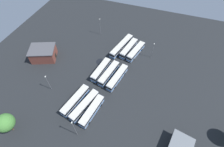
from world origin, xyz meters
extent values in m
plane|color=black|center=(0.00, 0.00, 0.00)|extent=(114.69, 114.69, 0.00)
cube|color=silver|center=(-17.33, -0.11, 1.78)|extent=(12.34, 4.46, 2.96)
cube|color=beige|center=(-17.33, -0.11, 3.33)|extent=(11.83, 4.18, 0.14)
cube|color=black|center=(-17.33, -0.11, 2.25)|extent=(12.40, 4.50, 0.95)
cube|color=#1E56A8|center=(-17.33, -0.11, 0.95)|extent=(12.40, 4.50, 0.59)
cube|color=black|center=(-11.35, -1.14, 2.35)|extent=(0.40, 1.98, 1.09)
cylinder|color=black|center=(-13.44, 0.36, 0.50)|extent=(1.04, 0.46, 1.00)
cylinder|color=black|center=(-13.82, -1.85, 0.50)|extent=(1.04, 0.46, 1.00)
cylinder|color=black|center=(-20.83, 1.63, 0.50)|extent=(1.04, 0.46, 1.00)
cylinder|color=black|center=(-21.21, -0.58, 0.50)|extent=(1.04, 0.46, 1.00)
cube|color=silver|center=(-16.33, 3.16, 1.78)|extent=(13.24, 5.79, 2.96)
cube|color=beige|center=(-16.33, 3.16, 3.33)|extent=(12.69, 5.47, 0.14)
cube|color=black|center=(-16.33, 3.16, 2.25)|extent=(13.32, 5.85, 0.95)
cube|color=#1E56A8|center=(-16.33, 3.16, 0.95)|extent=(13.32, 5.85, 0.59)
cube|color=black|center=(-10.02, 1.43, 2.35)|extent=(0.59, 1.95, 1.09)
cylinder|color=black|center=(-12.13, 3.17, 0.50)|extent=(1.04, 0.55, 1.00)
cylinder|color=black|center=(-12.72, 1.01, 0.50)|extent=(1.04, 0.55, 1.00)
cylinder|color=black|center=(-19.95, 5.31, 0.50)|extent=(1.04, 0.55, 1.00)
cylinder|color=black|center=(-20.54, 3.14, 0.50)|extent=(1.04, 0.55, 1.00)
cube|color=silver|center=(-15.57, 7.12, 1.78)|extent=(13.15, 5.27, 2.96)
cube|color=beige|center=(-15.57, 7.12, 3.33)|extent=(12.60, 4.97, 0.14)
cube|color=black|center=(-15.57, 7.12, 2.25)|extent=(13.22, 5.32, 0.95)
cube|color=#1E56A8|center=(-15.57, 7.12, 0.95)|extent=(13.22, 5.32, 0.59)
cube|color=black|center=(-9.25, 5.67, 2.35)|extent=(0.51, 1.97, 1.09)
cylinder|color=black|center=(-11.41, 7.31, 0.50)|extent=(1.04, 0.52, 1.00)
cylinder|color=black|center=(-11.91, 5.12, 0.50)|extent=(1.04, 0.52, 1.00)
cylinder|color=black|center=(-19.22, 9.11, 0.50)|extent=(1.04, 0.52, 1.00)
cylinder|color=black|center=(-19.72, 6.92, 0.50)|extent=(1.04, 0.52, 1.00)
cube|color=silver|center=(-0.91, -3.75, 1.78)|extent=(13.01, 5.04, 2.96)
cube|color=beige|center=(-0.91, -3.75, 3.33)|extent=(12.47, 4.75, 0.14)
cube|color=black|center=(-0.91, -3.75, 2.25)|extent=(13.08, 5.09, 0.95)
cube|color=#1E56A8|center=(-0.91, -3.75, 0.95)|extent=(13.08, 5.09, 0.59)
cube|color=black|center=(5.35, -5.08, 2.35)|extent=(0.47, 1.97, 1.09)
cylinder|color=black|center=(3.20, -3.47, 0.50)|extent=(1.04, 0.50, 1.00)
cylinder|color=black|center=(2.73, -5.67, 0.50)|extent=(1.04, 0.50, 1.00)
cylinder|color=black|center=(-4.55, -1.83, 0.50)|extent=(1.04, 0.50, 1.00)
cylinder|color=black|center=(-5.02, -4.02, 0.50)|extent=(1.04, 0.50, 1.00)
cube|color=silver|center=(-0.08, 0.13, 1.78)|extent=(12.76, 4.90, 2.96)
cube|color=beige|center=(-0.08, 0.13, 3.33)|extent=(12.23, 4.61, 0.14)
cube|color=black|center=(-0.08, 0.13, 2.25)|extent=(12.83, 4.95, 0.95)
cube|color=#1E56A8|center=(-0.08, 0.13, 0.95)|extent=(12.83, 4.95, 0.59)
cube|color=black|center=(6.07, -1.12, 2.35)|extent=(0.46, 1.97, 1.09)
cylinder|color=black|center=(3.95, 0.46, 0.50)|extent=(1.04, 0.49, 1.00)
cylinder|color=black|center=(3.50, -1.74, 0.50)|extent=(1.04, 0.49, 1.00)
cylinder|color=black|center=(-3.66, 2.01, 0.50)|extent=(1.04, 0.49, 1.00)
cylinder|color=black|center=(-4.10, -0.19, 0.50)|extent=(1.04, 0.49, 1.00)
cube|color=silver|center=(0.57, 3.84, 1.78)|extent=(12.14, 4.33, 2.96)
cube|color=beige|center=(0.57, 3.84, 3.33)|extent=(11.64, 4.06, 0.14)
cube|color=black|center=(0.57, 3.84, 2.25)|extent=(12.21, 4.38, 0.95)
cube|color=#1E56A8|center=(0.57, 3.84, 0.95)|extent=(12.21, 4.38, 0.59)
cube|color=black|center=(6.46, 2.88, 2.35)|extent=(0.38, 1.99, 1.09)
cylinder|color=black|center=(4.40, 4.36, 0.50)|extent=(1.04, 0.46, 1.00)
cylinder|color=black|center=(4.03, 2.14, 0.50)|extent=(1.04, 0.46, 1.00)
cylinder|color=black|center=(-2.89, 5.55, 0.50)|extent=(1.04, 0.46, 1.00)
cylinder|color=black|center=(-3.25, 3.33, 0.50)|extent=(1.04, 0.46, 1.00)
cube|color=silver|center=(15.86, -6.92, 1.78)|extent=(12.34, 5.60, 2.96)
cube|color=beige|center=(15.86, -6.92, 3.33)|extent=(11.82, 5.28, 0.14)
cube|color=black|center=(15.86, -6.92, 2.25)|extent=(12.41, 5.65, 0.95)
cube|color=#1E56A8|center=(15.86, -6.92, 0.95)|extent=(12.41, 5.65, 0.59)
cube|color=black|center=(21.71, -8.54, 2.35)|extent=(0.59, 1.95, 1.09)
cylinder|color=black|center=(19.78, -6.84, 0.50)|extent=(1.04, 0.56, 1.00)
cylinder|color=black|center=(19.18, -9.01, 0.50)|extent=(1.04, 0.56, 1.00)
cylinder|color=black|center=(12.54, -4.83, 0.50)|extent=(1.04, 0.56, 1.00)
cylinder|color=black|center=(11.94, -7.00, 0.50)|extent=(1.04, 0.56, 1.00)
cube|color=silver|center=(16.69, -3.40, 1.78)|extent=(12.80, 5.19, 2.96)
cube|color=beige|center=(16.69, -3.40, 3.33)|extent=(12.26, 4.89, 0.14)
cube|color=black|center=(16.69, -3.40, 2.25)|extent=(12.87, 5.24, 0.95)
cube|color=#1E56A8|center=(16.69, -3.40, 0.95)|extent=(12.87, 5.24, 0.59)
cube|color=black|center=(22.83, -4.80, 2.35)|extent=(0.51, 1.97, 1.09)
cylinder|color=black|center=(20.74, -3.17, 0.50)|extent=(1.04, 0.52, 1.00)
cylinder|color=black|center=(20.23, -5.36, 0.50)|extent=(1.04, 0.52, 1.00)
cylinder|color=black|center=(13.14, -1.43, 0.50)|extent=(1.04, 0.52, 1.00)
cylinder|color=black|center=(12.64, -3.62, 0.50)|extent=(1.04, 0.52, 1.00)
cube|color=silver|center=(17.12, 0.20, 1.78)|extent=(16.14, 6.52, 2.96)
cube|color=beige|center=(17.12, 0.20, 3.33)|extent=(15.47, 6.16, 0.14)
cube|color=black|center=(17.12, 0.20, 2.25)|extent=(16.23, 6.57, 0.95)
cube|color=#1E56A8|center=(17.12, 0.20, 0.95)|extent=(16.23, 6.57, 0.59)
cube|color=black|center=(24.89, -1.88, 2.35)|extent=(0.58, 1.95, 1.09)
cube|color=#47474C|center=(15.42, 0.66, 1.78)|extent=(1.51, 2.64, 2.84)
cylinder|color=black|center=(22.22, 0.00, 0.50)|extent=(1.04, 0.55, 1.00)
cylinder|color=black|center=(21.64, -2.17, 0.50)|extent=(1.04, 0.55, 1.00)
cylinder|color=black|center=(12.61, 2.58, 0.50)|extent=(1.04, 0.55, 1.00)
cylinder|color=black|center=(12.02, 0.41, 0.50)|extent=(1.04, 0.55, 1.00)
cube|color=brown|center=(0.23, 30.74, 2.53)|extent=(11.09, 12.21, 5.05)
cube|color=#4C4C51|center=(0.23, 30.74, 5.23)|extent=(11.76, 12.95, 0.36)
cube|color=black|center=(2.10, 26.11, 1.10)|extent=(1.69, 0.73, 2.20)
cube|color=slate|center=(-19.94, -29.15, 3.75)|extent=(9.59, 7.89, 0.20)
cylinder|color=#59595B|center=(-15.49, -27.14, 1.82)|extent=(0.20, 0.20, 3.65)
cylinder|color=#59595B|center=(-16.63, -32.74, 1.82)|extent=(0.20, 0.20, 3.65)
cylinder|color=slate|center=(16.34, -13.96, 3.86)|extent=(0.16, 0.16, 7.72)
cube|color=silver|center=(16.34, -13.96, 7.90)|extent=(0.56, 0.28, 0.20)
cylinder|color=slate|center=(-13.37, 18.87, 3.80)|extent=(0.16, 0.16, 7.59)
cube|color=silver|center=(-13.37, 18.87, 7.77)|extent=(0.56, 0.28, 0.20)
cylinder|color=slate|center=(-25.67, 1.50, 4.69)|extent=(0.16, 0.16, 9.37)
cube|color=silver|center=(-25.67, 1.50, 9.55)|extent=(0.56, 0.28, 0.20)
cylinder|color=slate|center=(23.96, 13.48, 4.34)|extent=(0.16, 0.16, 8.68)
cube|color=silver|center=(23.96, 13.48, 8.86)|extent=(0.56, 0.28, 0.20)
cylinder|color=brown|center=(-31.23, 21.93, 1.57)|extent=(0.44, 0.44, 3.15)
sphere|color=#478438|center=(-31.23, 21.93, 5.55)|extent=(5.67, 5.67, 5.67)
cylinder|color=black|center=(6.21, 6.30, 0.00)|extent=(4.02, 4.02, 0.01)
cylinder|color=black|center=(14.89, 3.06, 0.00)|extent=(2.01, 2.01, 0.01)
camera|label=1|loc=(-39.05, -15.03, 53.81)|focal=26.68mm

